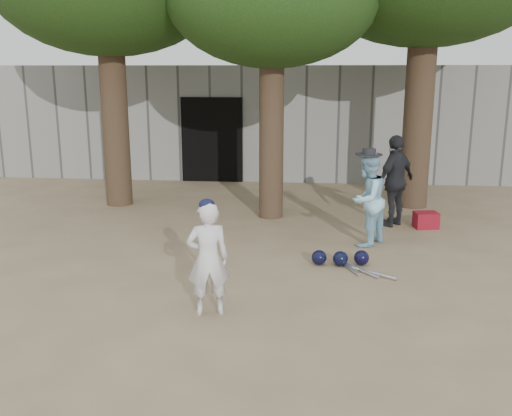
# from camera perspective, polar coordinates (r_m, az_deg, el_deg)

# --- Properties ---
(ground) EXTENTS (70.00, 70.00, 0.00)m
(ground) POSITION_cam_1_polar(r_m,az_deg,el_deg) (7.62, -5.26, -8.64)
(ground) COLOR #937C5E
(ground) RESTS_ON ground
(boy_player) EXTENTS (0.58, 0.46, 1.39)m
(boy_player) POSITION_cam_1_polar(r_m,az_deg,el_deg) (6.82, -4.83, -5.09)
(boy_player) COLOR silver
(boy_player) RESTS_ON ground
(spectator_blue) EXTENTS (0.92, 0.96, 1.57)m
(spectator_blue) POSITION_cam_1_polar(r_m,az_deg,el_deg) (9.66, 11.03, 0.84)
(spectator_blue) COLOR #99D3ED
(spectator_blue) RESTS_ON ground
(spectator_dark) EXTENTS (0.99, 1.02, 1.72)m
(spectator_dark) POSITION_cam_1_polar(r_m,az_deg,el_deg) (11.00, 13.76, 2.66)
(spectator_dark) COLOR black
(spectator_dark) RESTS_ON ground
(red_bag) EXTENTS (0.47, 0.38, 0.30)m
(red_bag) POSITION_cam_1_polar(r_m,az_deg,el_deg) (11.12, 16.62, -1.17)
(red_bag) COLOR maroon
(red_bag) RESTS_ON ground
(back_building) EXTENTS (16.00, 5.24, 3.00)m
(back_building) POSITION_cam_1_polar(r_m,az_deg,el_deg) (17.37, 0.93, 9.08)
(back_building) COLOR gray
(back_building) RESTS_ON ground
(helmet_row) EXTENTS (0.87, 0.30, 0.23)m
(helmet_row) POSITION_cam_1_polar(r_m,az_deg,el_deg) (8.74, 8.43, -4.96)
(helmet_row) COLOR black
(helmet_row) RESTS_ON ground
(bat_pile) EXTENTS (0.84, 0.81, 0.06)m
(bat_pile) POSITION_cam_1_polar(r_m,az_deg,el_deg) (8.54, 10.45, -6.13)
(bat_pile) COLOR #BBBBC2
(bat_pile) RESTS_ON ground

